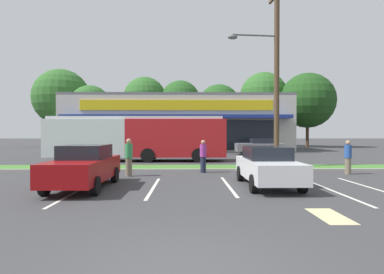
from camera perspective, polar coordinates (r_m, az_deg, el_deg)
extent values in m
plane|color=#38383A|center=(5.20, -1.57, -22.60)|extent=(240.00, 240.00, 0.00)
cube|color=#427A2D|center=(18.89, -1.04, -5.38)|extent=(56.00, 2.20, 0.12)
cube|color=#99968C|center=(17.67, -1.05, -5.80)|extent=(56.00, 0.24, 0.12)
cube|color=silver|center=(12.05, -19.89, -9.17)|extent=(0.12, 4.80, 0.01)
cube|color=silver|center=(12.51, -6.76, -8.76)|extent=(0.12, 4.80, 0.01)
cube|color=silver|center=(12.91, 6.38, -8.47)|extent=(0.12, 4.80, 0.01)
cube|color=silver|center=(12.50, 24.01, -8.83)|extent=(0.12, 4.80, 0.01)
cube|color=silver|center=(14.27, 28.42, -7.67)|extent=(0.12, 4.80, 0.01)
cube|color=beige|center=(8.98, 22.99, -12.58)|extent=(0.70, 1.60, 0.01)
cube|color=#BCB7AD|center=(40.17, -2.43, 2.15)|extent=(25.77, 10.52, 6.15)
cube|color=black|center=(34.86, -2.67, 0.34)|extent=(21.65, 0.08, 3.20)
cube|color=navy|center=(34.24, -2.71, 3.63)|extent=(24.23, 1.40, 0.35)
cube|color=gold|center=(34.94, -2.68, 5.59)|extent=(20.62, 0.16, 1.11)
cube|color=slate|center=(40.38, -2.43, 6.72)|extent=(25.77, 10.52, 0.30)
cylinder|color=#473323|center=(52.36, -21.88, 0.72)|extent=(0.44, 0.44, 4.25)
sphere|color=#2D6026|center=(52.63, -21.90, 6.46)|extent=(8.36, 8.36, 8.36)
cylinder|color=#473323|center=(49.02, -17.38, 0.41)|extent=(0.44, 0.44, 3.68)
sphere|color=#2D6026|center=(49.17, -17.40, 5.18)|extent=(5.98, 5.98, 5.98)
cylinder|color=#473323|center=(49.59, -8.26, 1.16)|extent=(0.44, 0.44, 4.93)
sphere|color=#2D6026|center=(49.87, -8.27, 6.75)|extent=(6.38, 6.38, 6.38)
cylinder|color=#473323|center=(48.65, -2.05, 1.04)|extent=(0.44, 0.44, 4.70)
sphere|color=#23511E|center=(48.90, -2.06, 6.41)|extent=(5.95, 5.95, 5.95)
cylinder|color=#473323|center=(50.34, 4.74, 0.55)|extent=(0.44, 0.44, 3.86)
sphere|color=#23511E|center=(50.52, 4.75, 5.52)|extent=(6.52, 6.52, 6.52)
cylinder|color=#473323|center=(51.64, 12.44, 1.21)|extent=(0.44, 0.44, 5.07)
sphere|color=#2D6026|center=(51.96, 12.45, 7.04)|extent=(7.31, 7.31, 7.31)
cylinder|color=#473323|center=(50.20, 19.54, 0.48)|extent=(0.44, 0.44, 3.81)
sphere|color=#1E4719|center=(50.43, 19.57, 6.05)|extent=(7.97, 7.97, 7.97)
cylinder|color=#4C3826|center=(19.64, 14.61, 10.17)|extent=(0.30, 0.30, 10.60)
cylinder|color=#59595B|center=(19.74, 10.95, 17.08)|extent=(2.60, 0.36, 0.10)
ellipsoid|color=#59595B|center=(19.37, 7.11, 16.95)|extent=(0.56, 0.32, 0.24)
cube|color=#AD191E|center=(23.87, -2.76, -0.16)|extent=(7.10, 2.61, 2.70)
cube|color=silver|center=(24.98, -17.68, -0.16)|extent=(5.82, 2.60, 2.70)
cube|color=silver|center=(24.19, -9.65, 3.27)|extent=(12.38, 2.40, 0.20)
cube|color=black|center=(25.45, -9.17, 0.98)|extent=(11.85, 0.16, 1.19)
cube|color=black|center=(26.00, -23.85, 0.56)|extent=(0.08, 2.17, 1.51)
cylinder|color=black|center=(24.23, -20.68, -3.04)|extent=(1.00, 0.31, 1.00)
cylinder|color=black|center=(26.44, -18.91, -2.72)|extent=(1.00, 0.31, 1.00)
cylinder|color=black|center=(22.92, -7.72, -3.21)|extent=(1.00, 0.31, 1.00)
cylinder|color=black|center=(25.24, -7.04, -2.85)|extent=(1.00, 0.31, 1.00)
cylinder|color=black|center=(22.74, 1.18, -3.23)|extent=(1.00, 0.31, 1.00)
cylinder|color=black|center=(25.08, 1.04, -2.87)|extent=(1.00, 0.31, 1.00)
cube|color=brown|center=(17.62, -18.11, -4.58)|extent=(1.60, 0.45, 0.06)
cube|color=brown|center=(17.41, -18.31, -3.72)|extent=(1.60, 0.06, 0.44)
cube|color=#333338|center=(17.47, -16.20, -5.36)|extent=(0.08, 0.36, 0.45)
cube|color=#333338|center=(17.83, -19.98, -5.25)|extent=(0.08, 0.36, 0.45)
cube|color=silver|center=(12.97, 13.13, -5.45)|extent=(1.76, 4.56, 0.71)
cube|color=black|center=(13.14, 12.90, -2.74)|extent=(1.55, 2.05, 0.50)
cylinder|color=black|center=(11.91, 18.74, -7.73)|extent=(0.22, 0.64, 0.64)
cylinder|color=black|center=(11.47, 10.74, -8.04)|extent=(0.22, 0.64, 0.64)
cylinder|color=black|center=(14.59, 14.99, -6.17)|extent=(0.22, 0.64, 0.64)
cylinder|color=black|center=(14.22, 8.44, -6.33)|extent=(0.22, 0.64, 0.64)
cube|color=maroon|center=(12.84, -18.41, -5.38)|extent=(1.75, 4.66, 0.78)
cube|color=black|center=(13.01, -18.11, -2.45)|extent=(1.54, 2.10, 0.51)
cylinder|color=black|center=(11.28, -16.56, -8.20)|extent=(0.22, 0.64, 0.64)
cylinder|color=black|center=(11.84, -24.42, -7.81)|extent=(0.22, 0.64, 0.64)
cylinder|color=black|center=(14.05, -13.35, -6.43)|extent=(0.22, 0.64, 0.64)
cylinder|color=black|center=(14.50, -19.83, -6.23)|extent=(0.22, 0.64, 0.64)
cube|color=slate|center=(31.66, 11.73, -1.77)|extent=(4.49, 1.88, 0.77)
cube|color=black|center=(31.69, 12.13, -0.67)|extent=(2.02, 1.66, 0.46)
cylinder|color=black|center=(30.53, 9.54, -2.58)|extent=(0.64, 0.22, 0.64)
cylinder|color=black|center=(32.28, 8.97, -2.40)|extent=(0.64, 0.22, 0.64)
cylinder|color=black|center=(31.15, 14.59, -2.52)|extent=(0.64, 0.22, 0.64)
cylinder|color=black|center=(32.87, 13.76, -2.35)|extent=(0.64, 0.22, 0.64)
cylinder|color=#726651|center=(18.07, 25.63, -4.61)|extent=(0.29, 0.29, 0.82)
cylinder|color=#264C99|center=(18.02, 25.65, -2.29)|extent=(0.34, 0.34, 0.65)
sphere|color=tan|center=(18.00, 25.65, -0.90)|extent=(0.22, 0.22, 0.22)
cylinder|color=#1E2338|center=(16.99, 1.97, -4.87)|extent=(0.29, 0.29, 0.82)
cylinder|color=#99338C|center=(16.93, 1.97, -2.40)|extent=(0.34, 0.34, 0.65)
sphere|color=tan|center=(16.92, 1.97, -0.92)|extent=(0.23, 0.23, 0.23)
cylinder|color=#726651|center=(15.84, -11.01, -5.20)|extent=(0.31, 0.31, 0.87)
cylinder|color=#338C4C|center=(15.78, -11.01, -2.39)|extent=(0.36, 0.36, 0.69)
sphere|color=tan|center=(15.76, -11.02, -0.71)|extent=(0.24, 0.24, 0.24)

